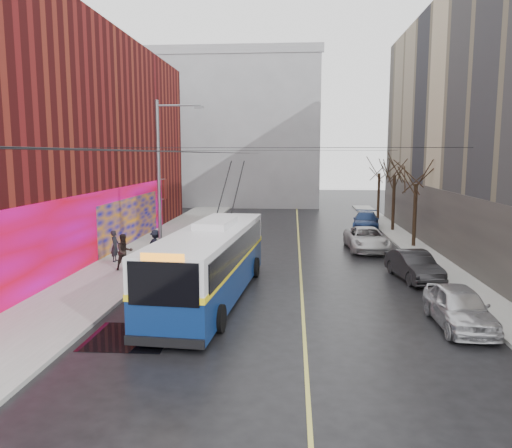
# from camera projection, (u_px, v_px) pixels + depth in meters

# --- Properties ---
(ground) EXTENTS (140.00, 140.00, 0.00)m
(ground) POSITION_uv_depth(u_px,v_px,m) (261.00, 328.00, 17.66)
(ground) COLOR black
(ground) RESTS_ON ground
(sidewalk_left) EXTENTS (4.00, 60.00, 0.15)m
(sidewalk_left) POSITION_uv_depth(u_px,v_px,m) (142.00, 255.00, 30.09)
(sidewalk_left) COLOR gray
(sidewalk_left) RESTS_ON ground
(sidewalk_right) EXTENTS (2.00, 60.00, 0.15)m
(sidewalk_right) POSITION_uv_depth(u_px,v_px,m) (430.00, 259.00, 28.84)
(sidewalk_right) COLOR gray
(sidewalk_right) RESTS_ON ground
(lane_line) EXTENTS (0.12, 50.00, 0.01)m
(lane_line) POSITION_uv_depth(u_px,v_px,m) (299.00, 252.00, 31.38)
(lane_line) COLOR #BFB74C
(lane_line) RESTS_ON ground
(building_left) EXTENTS (12.11, 36.00, 14.00)m
(building_left) POSITION_uv_depth(u_px,v_px,m) (25.00, 140.00, 31.69)
(building_left) COLOR #561112
(building_left) RESTS_ON ground
(building_far) EXTENTS (20.50, 12.10, 18.00)m
(building_far) POSITION_uv_depth(u_px,v_px,m) (236.00, 130.00, 61.28)
(building_far) COLOR gray
(building_far) RESTS_ON ground
(streetlight_pole) EXTENTS (2.65, 0.60, 9.00)m
(streetlight_pole) POSITION_uv_depth(u_px,v_px,m) (162.00, 177.00, 27.32)
(streetlight_pole) COLOR slate
(streetlight_pole) RESTS_ON ground
(catenary_wires) EXTENTS (18.00, 60.00, 0.22)m
(catenary_wires) POSITION_uv_depth(u_px,v_px,m) (236.00, 152.00, 31.57)
(catenary_wires) COLOR black
(tree_near) EXTENTS (3.20, 3.20, 6.40)m
(tree_near) POSITION_uv_depth(u_px,v_px,m) (417.00, 172.00, 32.11)
(tree_near) COLOR black
(tree_near) RESTS_ON ground
(tree_mid) EXTENTS (3.20, 3.20, 6.68)m
(tree_mid) POSITION_uv_depth(u_px,v_px,m) (395.00, 165.00, 38.99)
(tree_mid) COLOR black
(tree_mid) RESTS_ON ground
(tree_far) EXTENTS (3.20, 3.20, 6.57)m
(tree_far) POSITION_uv_depth(u_px,v_px,m) (380.00, 165.00, 45.91)
(tree_far) COLOR black
(tree_far) RESTS_ON ground
(puddle) EXTENTS (2.75, 2.75, 0.01)m
(puddle) POSITION_uv_depth(u_px,v_px,m) (130.00, 337.00, 16.78)
(puddle) COLOR black
(puddle) RESTS_ON ground
(pigeons_flying) EXTENTS (3.68, 1.22, 1.20)m
(pigeons_flying) POSITION_uv_depth(u_px,v_px,m) (247.00, 136.00, 26.64)
(pigeons_flying) COLOR slate
(trolleybus) EXTENTS (3.57, 12.30, 5.76)m
(trolleybus) POSITION_uv_depth(u_px,v_px,m) (211.00, 262.00, 21.08)
(trolleybus) COLOR navy
(trolleybus) RESTS_ON ground
(parked_car_a) EXTENTS (1.77, 4.32, 1.47)m
(parked_car_a) POSITION_uv_depth(u_px,v_px,m) (459.00, 307.00, 17.69)
(parked_car_a) COLOR silver
(parked_car_a) RESTS_ON ground
(parked_car_b) EXTENTS (2.19, 4.47, 1.41)m
(parked_car_b) POSITION_uv_depth(u_px,v_px,m) (414.00, 266.00, 24.36)
(parked_car_b) COLOR black
(parked_car_b) RESTS_ON ground
(parked_car_c) EXTENTS (2.58, 5.32, 1.46)m
(parked_car_c) POSITION_uv_depth(u_px,v_px,m) (367.00, 239.00, 31.89)
(parked_car_c) COLOR silver
(parked_car_c) RESTS_ON ground
(parked_car_d) EXTENTS (2.76, 5.25, 1.45)m
(parked_car_d) POSITION_uv_depth(u_px,v_px,m) (366.00, 221.00, 40.49)
(parked_car_d) COLOR navy
(parked_car_d) RESTS_ON ground
(following_car) EXTENTS (2.17, 4.26, 1.39)m
(following_car) POSITION_uv_depth(u_px,v_px,m) (234.00, 224.00, 39.13)
(following_car) COLOR silver
(following_car) RESTS_ON ground
(pedestrian_a) EXTENTS (0.43, 0.64, 1.75)m
(pedestrian_a) POSITION_uv_depth(u_px,v_px,m) (115.00, 246.00, 27.80)
(pedestrian_a) COLOR black
(pedestrian_a) RESTS_ON sidewalk_left
(pedestrian_b) EXTENTS (1.15, 1.13, 1.87)m
(pedestrian_b) POSITION_uv_depth(u_px,v_px,m) (124.00, 252.00, 25.84)
(pedestrian_b) COLOR black
(pedestrian_b) RESTS_ON sidewalk_left
(pedestrian_c) EXTENTS (1.28, 1.10, 1.72)m
(pedestrian_c) POSITION_uv_depth(u_px,v_px,m) (156.00, 245.00, 28.19)
(pedestrian_c) COLOR black
(pedestrian_c) RESTS_ON sidewalk_left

